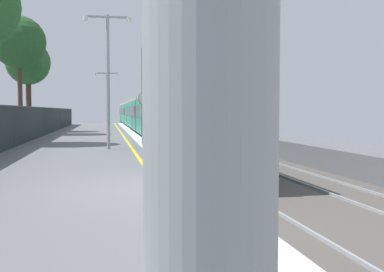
# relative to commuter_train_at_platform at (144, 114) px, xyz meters

# --- Properties ---
(ground) EXTENTS (17.40, 110.00, 1.21)m
(ground) POSITION_rel_commuter_train_at_platform_xyz_m (0.54, -36.41, -1.88)
(ground) COLOR slate
(commuter_train_at_platform) EXTENTS (2.83, 64.30, 3.81)m
(commuter_train_at_platform) POSITION_rel_commuter_train_at_platform_xyz_m (0.00, 0.00, 0.00)
(commuter_train_at_platform) COLOR #2D846B
(commuter_train_at_platform) RESTS_ON ground
(signal_gantry) EXTENTS (1.10, 0.24, 4.68)m
(signal_gantry) POSITION_rel_commuter_train_at_platform_xyz_m (-1.46, -22.87, 1.67)
(signal_gantry) COLOR #47474C
(signal_gantry) RESTS_ON ground
(speed_limit_sign) EXTENTS (0.59, 0.08, 2.43)m
(speed_limit_sign) POSITION_rel_commuter_train_at_platform_xyz_m (-1.85, -25.15, 0.30)
(speed_limit_sign) COLOR #59595B
(speed_limit_sign) RESTS_ON ground
(platform_lamp_mid) EXTENTS (2.00, 0.20, 5.60)m
(platform_lamp_mid) POSITION_rel_commuter_train_at_platform_xyz_m (-3.43, -25.71, 2.04)
(platform_lamp_mid) COLOR #93999E
(platform_lamp_mid) RESTS_ON ground
(platform_lamp_far) EXTENTS (2.00, 0.20, 4.81)m
(platform_lamp_far) POSITION_rel_commuter_train_at_platform_xyz_m (-3.43, -5.36, 1.63)
(platform_lamp_far) COLOR #93999E
(platform_lamp_far) RESTS_ON ground
(background_tree_centre) EXTENTS (3.59, 3.59, 8.06)m
(background_tree_centre) POSITION_rel_commuter_train_at_platform_xyz_m (-9.35, -11.29, 4.85)
(background_tree_centre) COLOR #473323
(background_tree_centre) RESTS_ON ground
(background_tree_right) EXTENTS (3.40, 3.40, 7.03)m
(background_tree_right) POSITION_rel_commuter_train_at_platform_xyz_m (-9.41, -6.92, 3.95)
(background_tree_right) COLOR #473323
(background_tree_right) RESTS_ON ground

